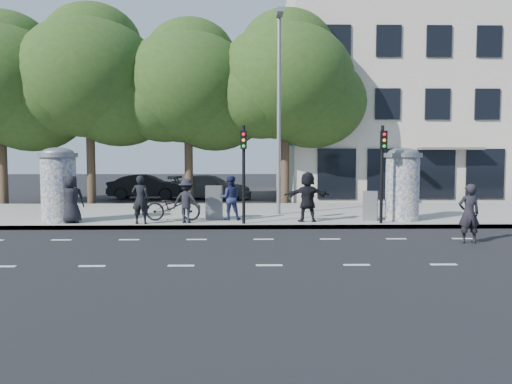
{
  "coord_description": "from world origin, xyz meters",
  "views": [
    {
      "loc": [
        -0.53,
        -13.37,
        2.46
      ],
      "look_at": [
        -0.18,
        3.5,
        1.28
      ],
      "focal_mm": 35.0,
      "sensor_mm": 36.0,
      "label": 1
    }
  ],
  "objects_px": {
    "ped_c": "(230,198)",
    "ped_b": "(140,200)",
    "ped_a": "(72,199)",
    "cabinet_right": "(370,206)",
    "ped_d": "(187,201)",
    "bicycle": "(173,206)",
    "ad_column_right": "(402,182)",
    "car_mid": "(146,187)",
    "ad_column_left": "(59,183)",
    "cabinet_left": "(214,202)",
    "ped_f": "(307,197)",
    "street_lamp": "(279,98)",
    "man_road": "(469,214)",
    "traffic_pole_near": "(244,164)",
    "traffic_pole_far": "(382,164)",
    "car_right": "(211,187)"
  },
  "relations": [
    {
      "from": "ped_c",
      "to": "street_lamp",
      "type": "bearing_deg",
      "value": -140.95
    },
    {
      "from": "ped_f",
      "to": "traffic_pole_near",
      "type": "bearing_deg",
      "value": 11.27
    },
    {
      "from": "ad_column_left",
      "to": "car_right",
      "type": "relative_size",
      "value": 0.55
    },
    {
      "from": "ad_column_right",
      "to": "car_mid",
      "type": "xyz_separation_m",
      "value": [
        -11.57,
        11.28,
        -0.82
      ]
    },
    {
      "from": "ped_b",
      "to": "cabinet_left",
      "type": "height_order",
      "value": "ped_b"
    },
    {
      "from": "man_road",
      "to": "ped_b",
      "type": "bearing_deg",
      "value": -18.1
    },
    {
      "from": "cabinet_right",
      "to": "ped_a",
      "type": "bearing_deg",
      "value": -158.33
    },
    {
      "from": "cabinet_left",
      "to": "car_mid",
      "type": "bearing_deg",
      "value": 116.72
    },
    {
      "from": "ped_c",
      "to": "man_road",
      "type": "xyz_separation_m",
      "value": [
        6.95,
        -4.22,
        -0.11
      ]
    },
    {
      "from": "ad_column_right",
      "to": "ped_f",
      "type": "bearing_deg",
      "value": -174.16
    },
    {
      "from": "ped_b",
      "to": "ped_a",
      "type": "bearing_deg",
      "value": -3.24
    },
    {
      "from": "ad_column_right",
      "to": "cabinet_left",
      "type": "xyz_separation_m",
      "value": [
        -6.91,
        0.4,
        -0.76
      ]
    },
    {
      "from": "ad_column_right",
      "to": "car_mid",
      "type": "relative_size",
      "value": 0.61
    },
    {
      "from": "cabinet_left",
      "to": "street_lamp",
      "type": "bearing_deg",
      "value": 34.93
    },
    {
      "from": "ped_f",
      "to": "ad_column_left",
      "type": "bearing_deg",
      "value": -3.26
    },
    {
      "from": "street_lamp",
      "to": "ped_c",
      "type": "relative_size",
      "value": 4.91
    },
    {
      "from": "ped_d",
      "to": "man_road",
      "type": "relative_size",
      "value": 0.91
    },
    {
      "from": "ad_column_left",
      "to": "ped_d",
      "type": "bearing_deg",
      "value": -4.6
    },
    {
      "from": "traffic_pole_far",
      "to": "ped_c",
      "type": "xyz_separation_m",
      "value": [
        -5.31,
        1.08,
        -1.27
      ]
    },
    {
      "from": "ped_a",
      "to": "car_mid",
      "type": "distance_m",
      "value": 11.85
    },
    {
      "from": "ped_c",
      "to": "cabinet_left",
      "type": "bearing_deg",
      "value": -24.71
    },
    {
      "from": "ad_column_right",
      "to": "man_road",
      "type": "xyz_separation_m",
      "value": [
        0.64,
        -4.05,
        -0.69
      ]
    },
    {
      "from": "cabinet_left",
      "to": "cabinet_right",
      "type": "xyz_separation_m",
      "value": [
        5.73,
        -0.45,
        -0.09
      ]
    },
    {
      "from": "traffic_pole_far",
      "to": "cabinet_left",
      "type": "height_order",
      "value": "traffic_pole_far"
    },
    {
      "from": "ped_c",
      "to": "ped_f",
      "type": "distance_m",
      "value": 2.84
    },
    {
      "from": "ad_column_right",
      "to": "ped_c",
      "type": "relative_size",
      "value": 1.63
    },
    {
      "from": "traffic_pole_near",
      "to": "car_right",
      "type": "height_order",
      "value": "traffic_pole_near"
    },
    {
      "from": "ped_d",
      "to": "cabinet_left",
      "type": "height_order",
      "value": "ped_d"
    },
    {
      "from": "ped_c",
      "to": "ped_a",
      "type": "bearing_deg",
      "value": 3.9
    },
    {
      "from": "street_lamp",
      "to": "ped_a",
      "type": "relative_size",
      "value": 4.76
    },
    {
      "from": "ped_d",
      "to": "bicycle",
      "type": "height_order",
      "value": "ped_d"
    },
    {
      "from": "ad_column_right",
      "to": "cabinet_left",
      "type": "relative_size",
      "value": 2.12
    },
    {
      "from": "ad_column_left",
      "to": "ped_b",
      "type": "distance_m",
      "value": 3.15
    },
    {
      "from": "ped_d",
      "to": "cabinet_right",
      "type": "xyz_separation_m",
      "value": [
        6.63,
        0.52,
        -0.24
      ]
    },
    {
      "from": "ped_c",
      "to": "car_mid",
      "type": "distance_m",
      "value": 12.29
    },
    {
      "from": "bicycle",
      "to": "ped_c",
      "type": "bearing_deg",
      "value": -84.95
    },
    {
      "from": "ad_column_right",
      "to": "cabinet_right",
      "type": "bearing_deg",
      "value": -177.63
    },
    {
      "from": "man_road",
      "to": "car_mid",
      "type": "relative_size",
      "value": 0.39
    },
    {
      "from": "ped_c",
      "to": "ped_b",
      "type": "bearing_deg",
      "value": 14.75
    },
    {
      "from": "ad_column_left",
      "to": "cabinet_right",
      "type": "bearing_deg",
      "value": 0.77
    },
    {
      "from": "ped_a",
      "to": "ped_f",
      "type": "relative_size",
      "value": 0.94
    },
    {
      "from": "traffic_pole_far",
      "to": "ped_a",
      "type": "height_order",
      "value": "traffic_pole_far"
    },
    {
      "from": "ad_column_right",
      "to": "ped_c",
      "type": "xyz_separation_m",
      "value": [
        -6.31,
        0.17,
        -0.57
      ]
    },
    {
      "from": "ped_f",
      "to": "car_mid",
      "type": "xyz_separation_m",
      "value": [
        -8.05,
        11.64,
        -0.33
      ]
    },
    {
      "from": "ad_column_right",
      "to": "ped_a",
      "type": "height_order",
      "value": "ad_column_right"
    },
    {
      "from": "bicycle",
      "to": "car_right",
      "type": "xyz_separation_m",
      "value": [
        0.61,
        11.18,
        0.03
      ]
    },
    {
      "from": "ped_d",
      "to": "bicycle",
      "type": "bearing_deg",
      "value": -31.46
    },
    {
      "from": "ped_a",
      "to": "car_mid",
      "type": "relative_size",
      "value": 0.39
    },
    {
      "from": "traffic_pole_far",
      "to": "man_road",
      "type": "bearing_deg",
      "value": -62.41
    },
    {
      "from": "bicycle",
      "to": "cabinet_right",
      "type": "relative_size",
      "value": 1.84
    }
  ]
}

